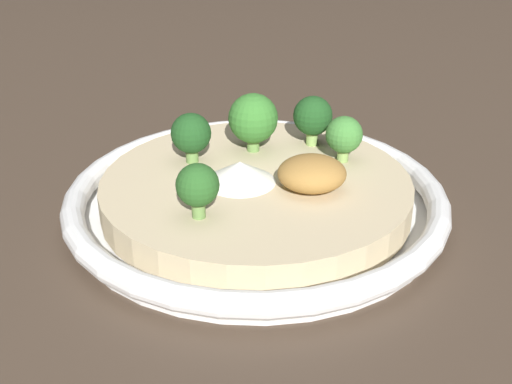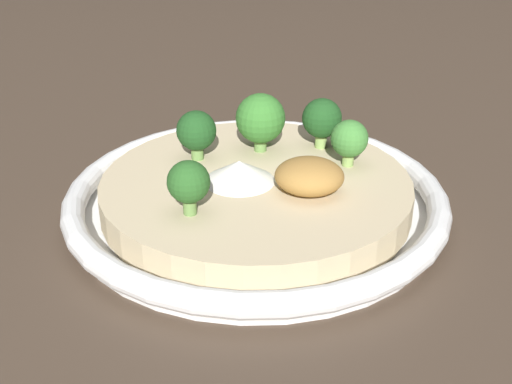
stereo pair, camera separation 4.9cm
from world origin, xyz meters
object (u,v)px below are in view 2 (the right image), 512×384
at_px(broccoli_right, 349,139).
at_px(broccoli_back_left, 196,131).
at_px(broccoli_front, 189,183).
at_px(broccoli_back, 265,119).
at_px(broccoli_back_right, 322,119).
at_px(risotto_bowl, 256,196).

bearing_deg(broccoli_right, broccoli_back_left, 178.22).
relative_size(broccoli_back_left, broccoli_front, 1.04).
height_order(broccoli_right, broccoli_front, broccoli_front).
relative_size(broccoli_right, broccoli_front, 0.96).
relative_size(broccoli_back, broccoli_back_right, 1.15).
height_order(broccoli_back_left, broccoli_front, broccoli_back_left).
height_order(risotto_bowl, broccoli_right, broccoli_right).
distance_m(risotto_bowl, broccoli_right, 0.09).
bearing_deg(broccoli_back_right, risotto_bowl, -128.34).
relative_size(broccoli_back, broccoli_front, 1.25).
height_order(broccoli_back_right, broccoli_front, broccoli_back_right).
bearing_deg(risotto_bowl, broccoli_back, 86.08).
relative_size(risotto_bowl, broccoli_back_left, 7.20).
xyz_separation_m(broccoli_back_left, broccoli_back, (0.05, 0.02, 0.00)).
bearing_deg(broccoli_front, broccoli_back_right, 52.86).
bearing_deg(broccoli_back_left, risotto_bowl, -33.23).
bearing_deg(broccoli_back_right, broccoli_front, -127.14).
bearing_deg(broccoli_back, broccoli_right, -19.77).
bearing_deg(broccoli_back, broccoli_back_left, -159.03).
bearing_deg(risotto_bowl, broccoli_front, -125.77).
bearing_deg(broccoli_back, broccoli_front, -112.16).
bearing_deg(broccoli_back_left, broccoli_front, -84.66).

